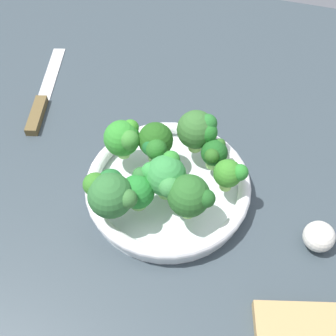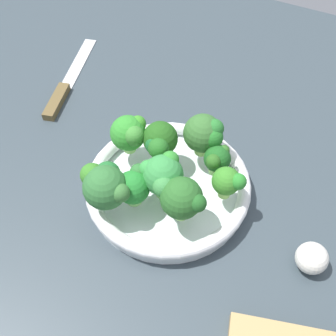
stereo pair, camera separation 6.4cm
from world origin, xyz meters
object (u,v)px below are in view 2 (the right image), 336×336
(bowl, at_px, (168,186))
(broccoli_floret_3, at_px, (105,185))
(broccoli_floret_8, at_px, (182,199))
(garlic_bulb, at_px, (312,258))
(broccoli_floret_5, at_px, (217,159))
(broccoli_floret_0, at_px, (160,141))
(broccoli_floret_1, at_px, (130,134))
(broccoli_floret_6, at_px, (205,134))
(broccoli_floret_4, at_px, (132,186))
(knife, at_px, (65,86))
(broccoli_floret_2, at_px, (163,176))
(broccoli_floret_7, at_px, (227,184))

(bowl, distance_m, broccoli_floret_3, 0.12)
(broccoli_floret_8, bearing_deg, garlic_bulb, 98.06)
(broccoli_floret_3, height_order, broccoli_floret_5, broccoli_floret_3)
(broccoli_floret_3, bearing_deg, bowl, 141.91)
(broccoli_floret_0, relative_size, broccoli_floret_8, 0.97)
(garlic_bulb, bearing_deg, broccoli_floret_5, -112.30)
(broccoli_floret_0, distance_m, broccoli_floret_3, 0.12)
(broccoli_floret_1, bearing_deg, broccoli_floret_6, 114.25)
(bowl, distance_m, broccoli_floret_1, 0.11)
(broccoli_floret_6, bearing_deg, broccoli_floret_4, -23.48)
(broccoli_floret_6, height_order, broccoli_floret_8, same)
(broccoli_floret_3, bearing_deg, broccoli_floret_1, -169.52)
(knife, bearing_deg, broccoli_floret_2, 61.48)
(broccoli_floret_4, distance_m, knife, 0.35)
(broccoli_floret_1, distance_m, broccoli_floret_8, 0.15)
(broccoli_floret_4, bearing_deg, broccoli_floret_2, 130.09)
(broccoli_floret_5, bearing_deg, broccoli_floret_0, -78.97)
(broccoli_floret_1, relative_size, broccoli_floret_3, 0.82)
(broccoli_floret_5, distance_m, garlic_bulb, 0.20)
(broccoli_floret_1, xyz_separation_m, broccoli_floret_2, (0.05, 0.09, 0.00))
(bowl, height_order, broccoli_floret_5, broccoli_floret_5)
(broccoli_floret_0, height_order, broccoli_floret_2, broccoli_floret_2)
(broccoli_floret_2, xyz_separation_m, broccoli_floret_6, (-0.10, 0.02, 0.00))
(broccoli_floret_2, relative_size, broccoli_floret_8, 1.00)
(knife, bearing_deg, broccoli_floret_5, 76.02)
(broccoli_floret_4, xyz_separation_m, broccoli_floret_6, (-0.13, 0.06, 0.01))
(broccoli_floret_2, relative_size, knife, 0.29)
(broccoli_floret_4, xyz_separation_m, broccoli_floret_7, (-0.07, 0.12, 0.00))
(broccoli_floret_2, height_order, knife, broccoli_floret_2)
(broccoli_floret_0, bearing_deg, broccoli_floret_1, -85.00)
(broccoli_floret_1, xyz_separation_m, knife, (-0.11, -0.22, -0.07))
(bowl, relative_size, broccoli_floret_3, 3.14)
(broccoli_floret_2, xyz_separation_m, knife, (-0.17, -0.31, -0.08))
(broccoli_floret_2, bearing_deg, knife, -118.52)
(broccoli_floret_0, relative_size, broccoli_floret_2, 0.97)
(knife, bearing_deg, broccoli_floret_4, 54.17)
(broccoli_floret_1, height_order, broccoli_floret_4, broccoli_floret_1)
(broccoli_floret_1, xyz_separation_m, broccoli_floret_7, (0.02, 0.18, -0.01))
(broccoli_floret_3, relative_size, broccoli_floret_4, 1.41)
(bowl, xyz_separation_m, broccoli_floret_4, (0.06, -0.03, 0.05))
(broccoli_floret_6, bearing_deg, broccoli_floret_5, 51.31)
(broccoli_floret_1, height_order, broccoli_floret_3, broccoli_floret_3)
(broccoli_floret_7, xyz_separation_m, knife, (-0.13, -0.40, -0.07))
(broccoli_floret_0, distance_m, garlic_bulb, 0.28)
(broccoli_floret_4, height_order, broccoli_floret_6, broccoli_floret_6)
(broccoli_floret_3, relative_size, knife, 0.33)
(broccoli_floret_5, bearing_deg, broccoli_floret_4, -40.66)
(broccoli_floret_5, bearing_deg, broccoli_floret_2, -36.20)
(broccoli_floret_2, distance_m, broccoli_floret_5, 0.10)
(bowl, xyz_separation_m, garlic_bulb, (0.02, 0.24, 0.00))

